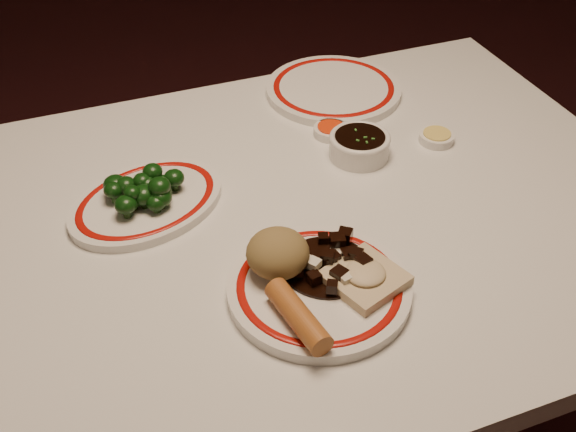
{
  "coord_description": "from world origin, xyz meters",
  "views": [
    {
      "loc": [
        -0.35,
        -0.83,
        1.47
      ],
      "look_at": [
        -0.05,
        -0.06,
        0.8
      ],
      "focal_mm": 45.0,
      "sensor_mm": 36.0,
      "label": 1
    }
  ],
  "objects_px": {
    "broccoli_plate": "(147,202)",
    "broccoli_pile": "(144,190)",
    "main_plate": "(319,289)",
    "fried_wonton": "(365,277)",
    "stirfry_heap": "(329,261)",
    "spring_roll": "(298,316)",
    "rice_mound": "(278,253)",
    "soy_bowl": "(359,146)",
    "dining_table": "(301,254)"
  },
  "relations": [
    {
      "from": "broccoli_plate",
      "to": "dining_table",
      "type": "bearing_deg",
      "value": -24.5
    },
    {
      "from": "rice_mound",
      "to": "soy_bowl",
      "type": "xyz_separation_m",
      "value": [
        0.24,
        0.24,
        -0.03
      ]
    },
    {
      "from": "broccoli_plate",
      "to": "fried_wonton",
      "type": "bearing_deg",
      "value": -51.22
    },
    {
      "from": "main_plate",
      "to": "broccoli_pile",
      "type": "height_order",
      "value": "broccoli_pile"
    },
    {
      "from": "broccoli_plate",
      "to": "broccoli_pile",
      "type": "xyz_separation_m",
      "value": [
        -0.0,
        -0.01,
        0.03
      ]
    },
    {
      "from": "fried_wonton",
      "to": "broccoli_plate",
      "type": "bearing_deg",
      "value": 128.78
    },
    {
      "from": "fried_wonton",
      "to": "broccoli_pile",
      "type": "distance_m",
      "value": 0.38
    },
    {
      "from": "broccoli_plate",
      "to": "soy_bowl",
      "type": "height_order",
      "value": "soy_bowl"
    },
    {
      "from": "main_plate",
      "to": "stirfry_heap",
      "type": "relative_size",
      "value": 2.61
    },
    {
      "from": "rice_mound",
      "to": "fried_wonton",
      "type": "xyz_separation_m",
      "value": [
        0.1,
        -0.07,
        -0.02
      ]
    },
    {
      "from": "soy_bowl",
      "to": "rice_mound",
      "type": "bearing_deg",
      "value": -135.32
    },
    {
      "from": "broccoli_plate",
      "to": "soy_bowl",
      "type": "relative_size",
      "value": 3.03
    },
    {
      "from": "stirfry_heap",
      "to": "soy_bowl",
      "type": "distance_m",
      "value": 0.31
    },
    {
      "from": "dining_table",
      "to": "broccoli_plate",
      "type": "bearing_deg",
      "value": 155.5
    },
    {
      "from": "dining_table",
      "to": "stirfry_heap",
      "type": "xyz_separation_m",
      "value": [
        -0.02,
        -0.15,
        0.12
      ]
    },
    {
      "from": "rice_mound",
      "to": "spring_roll",
      "type": "xyz_separation_m",
      "value": [
        -0.01,
        -0.11,
        -0.02
      ]
    },
    {
      "from": "dining_table",
      "to": "fried_wonton",
      "type": "bearing_deg",
      "value": -85.73
    },
    {
      "from": "spring_roll",
      "to": "broccoli_plate",
      "type": "xyz_separation_m",
      "value": [
        -0.13,
        0.34,
        -0.03
      ]
    },
    {
      "from": "spring_roll",
      "to": "soy_bowl",
      "type": "height_order",
      "value": "spring_roll"
    },
    {
      "from": "stirfry_heap",
      "to": "soy_bowl",
      "type": "height_order",
      "value": "stirfry_heap"
    },
    {
      "from": "broccoli_plate",
      "to": "broccoli_pile",
      "type": "relative_size",
      "value": 2.46
    },
    {
      "from": "dining_table",
      "to": "broccoli_plate",
      "type": "height_order",
      "value": "broccoli_plate"
    },
    {
      "from": "main_plate",
      "to": "fried_wonton",
      "type": "relative_size",
      "value": 2.74
    },
    {
      "from": "fried_wonton",
      "to": "broccoli_pile",
      "type": "relative_size",
      "value": 0.95
    },
    {
      "from": "stirfry_heap",
      "to": "soy_bowl",
      "type": "bearing_deg",
      "value": 56.36
    },
    {
      "from": "main_plate",
      "to": "fried_wonton",
      "type": "height_order",
      "value": "fried_wonton"
    },
    {
      "from": "rice_mound",
      "to": "broccoli_plate",
      "type": "bearing_deg",
      "value": 120.52
    },
    {
      "from": "fried_wonton",
      "to": "stirfry_heap",
      "type": "height_order",
      "value": "stirfry_heap"
    },
    {
      "from": "main_plate",
      "to": "broccoli_plate",
      "type": "distance_m",
      "value": 0.34
    },
    {
      "from": "main_plate",
      "to": "rice_mound",
      "type": "bearing_deg",
      "value": 131.71
    },
    {
      "from": "spring_roll",
      "to": "broccoli_pile",
      "type": "bearing_deg",
      "value": 102.24
    },
    {
      "from": "spring_roll",
      "to": "broccoli_pile",
      "type": "xyz_separation_m",
      "value": [
        -0.13,
        0.33,
        0.0
      ]
    },
    {
      "from": "rice_mound",
      "to": "broccoli_plate",
      "type": "height_order",
      "value": "rice_mound"
    },
    {
      "from": "stirfry_heap",
      "to": "broccoli_pile",
      "type": "relative_size",
      "value": 1.0
    },
    {
      "from": "main_plate",
      "to": "soy_bowl",
      "type": "xyz_separation_m",
      "value": [
        0.2,
        0.29,
        0.01
      ]
    },
    {
      "from": "broccoli_pile",
      "to": "soy_bowl",
      "type": "bearing_deg",
      "value": 2.15
    },
    {
      "from": "main_plate",
      "to": "fried_wonton",
      "type": "xyz_separation_m",
      "value": [
        0.06,
        -0.02,
        0.02
      ]
    },
    {
      "from": "broccoli_plate",
      "to": "stirfry_heap",
      "type": "bearing_deg",
      "value": -50.72
    },
    {
      "from": "broccoli_pile",
      "to": "fried_wonton",
      "type": "bearing_deg",
      "value": -50.22
    },
    {
      "from": "dining_table",
      "to": "spring_roll",
      "type": "distance_m",
      "value": 0.29
    },
    {
      "from": "stirfry_heap",
      "to": "broccoli_pile",
      "type": "bearing_deg",
      "value": 130.47
    },
    {
      "from": "soy_bowl",
      "to": "broccoli_plate",
      "type": "bearing_deg",
      "value": -179.08
    },
    {
      "from": "broccoli_pile",
      "to": "broccoli_plate",
      "type": "bearing_deg",
      "value": 77.36
    },
    {
      "from": "dining_table",
      "to": "fried_wonton",
      "type": "distance_m",
      "value": 0.23
    },
    {
      "from": "dining_table",
      "to": "stirfry_heap",
      "type": "distance_m",
      "value": 0.19
    },
    {
      "from": "broccoli_plate",
      "to": "spring_roll",
      "type": "bearing_deg",
      "value": -69.71
    },
    {
      "from": "soy_bowl",
      "to": "dining_table",
      "type": "bearing_deg",
      "value": -144.55
    },
    {
      "from": "fried_wonton",
      "to": "spring_roll",
      "type": "bearing_deg",
      "value": -161.0
    },
    {
      "from": "broccoli_plate",
      "to": "broccoli_pile",
      "type": "height_order",
      "value": "broccoli_pile"
    },
    {
      "from": "main_plate",
      "to": "stirfry_heap",
      "type": "bearing_deg",
      "value": 46.8
    }
  ]
}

